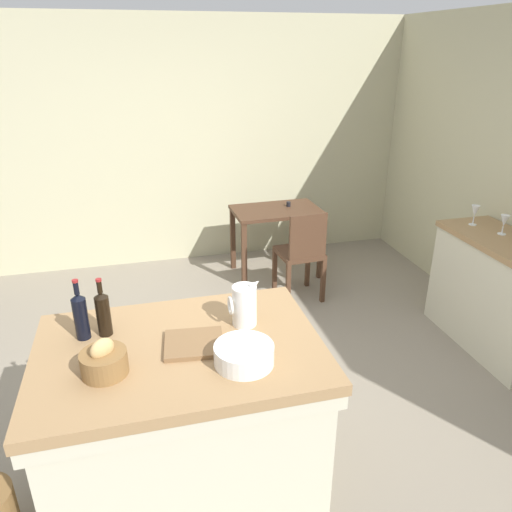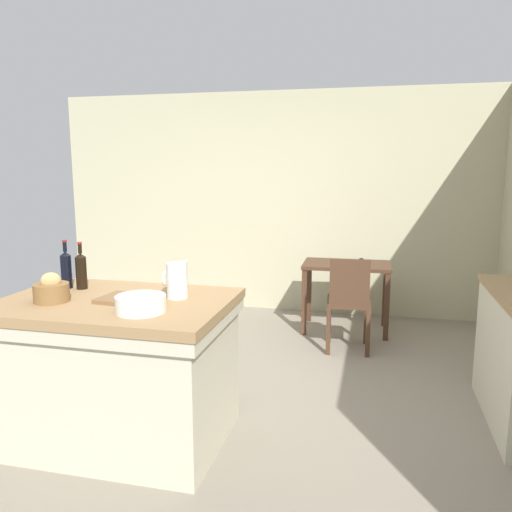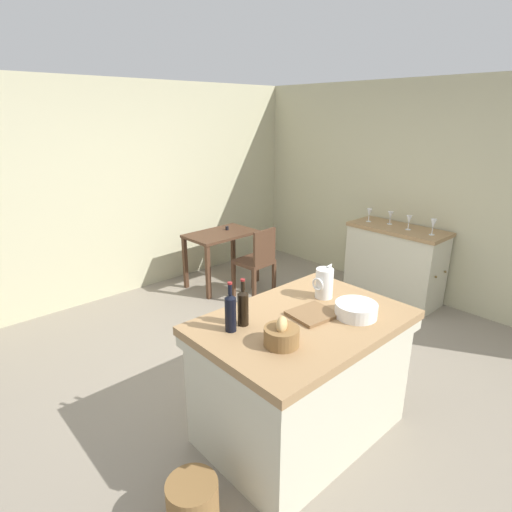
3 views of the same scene
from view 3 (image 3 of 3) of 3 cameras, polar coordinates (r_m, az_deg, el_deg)
name	(u,v)px [view 3 (image 3 of 3)]	position (r m, az deg, el deg)	size (l,w,h in m)	color
ground_plane	(269,372)	(3.88, 1.83, -15.67)	(6.76, 6.76, 0.00)	gray
wall_back	(125,191)	(5.44, -17.60, 8.56)	(5.32, 0.12, 2.60)	#B7B28E
wall_right	(426,193)	(5.42, 22.39, 7.97)	(0.12, 5.20, 2.60)	#B7B28E
island_table	(302,372)	(3.03, 6.29, -15.65)	(1.42, 0.98, 0.92)	#99754C
side_cabinet	(394,263)	(5.39, 18.51, -0.92)	(0.52, 1.17, 0.92)	#99754C
writing_desk	(221,241)	(5.48, -4.83, 2.03)	(0.91, 0.58, 0.78)	#472D1E
wooden_chair	(257,261)	(5.09, 0.17, -0.63)	(0.43, 0.43, 0.91)	#472D1E
pitcher	(324,283)	(3.09, 9.36, -3.66)	(0.17, 0.13, 0.26)	white
wash_bowl	(356,310)	(2.87, 13.61, -7.21)	(0.28, 0.28, 0.09)	white
bread_basket	(282,335)	(2.47, 3.54, -10.79)	(0.21, 0.21, 0.18)	brown
cutting_board	(312,314)	(2.85, 7.78, -7.91)	(0.29, 0.26, 0.02)	brown
wine_bottle_dark	(243,307)	(2.66, -1.80, -6.96)	(0.07, 0.07, 0.32)	black
wine_bottle_amber	(230,311)	(2.59, -3.54, -7.62)	(0.07, 0.07, 0.33)	black
wine_glass_far_left	(433,224)	(5.03, 23.21, 4.07)	(0.07, 0.07, 0.18)	white
wine_glass_left	(409,220)	(5.16, 20.33, 4.66)	(0.07, 0.07, 0.17)	white
wine_glass_middle	(390,216)	(5.35, 18.02, 5.32)	(0.07, 0.07, 0.16)	white
wine_glass_right	(369,213)	(5.40, 15.33, 5.78)	(0.07, 0.07, 0.17)	white
wicker_hamper	(193,505)	(2.70, -8.68, -30.82)	(0.29, 0.29, 0.31)	brown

